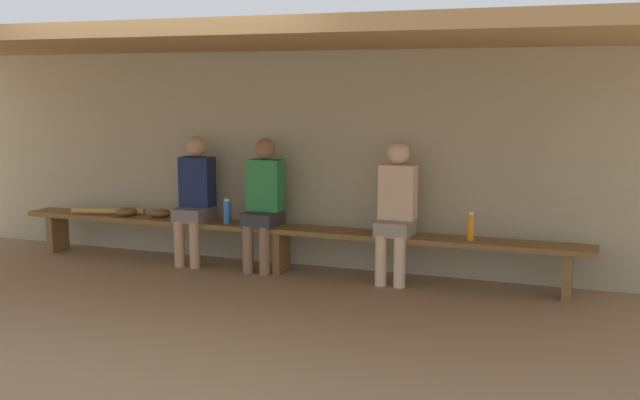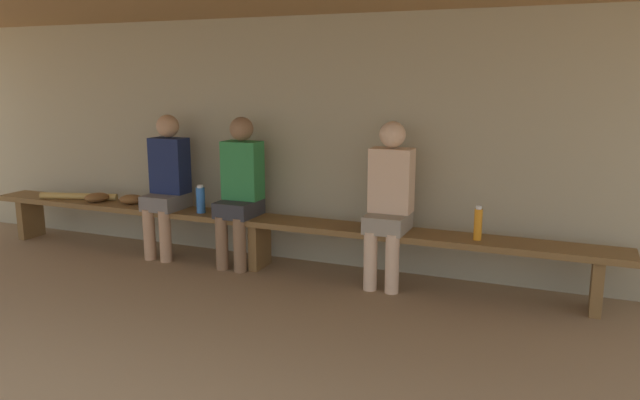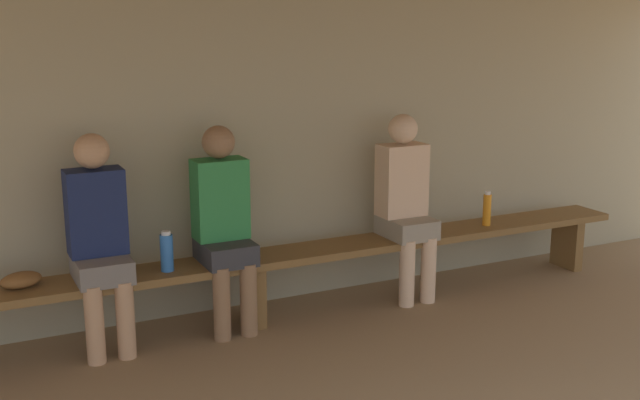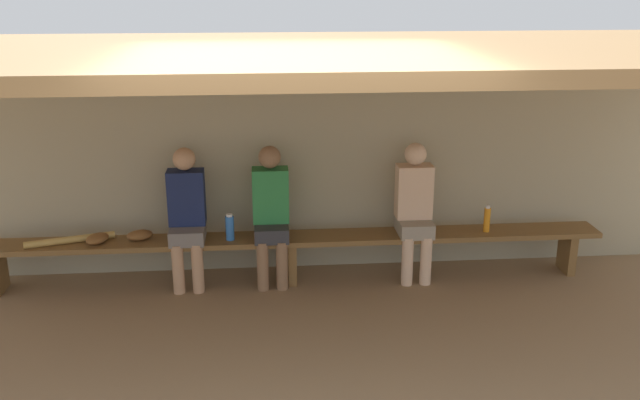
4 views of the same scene
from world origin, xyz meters
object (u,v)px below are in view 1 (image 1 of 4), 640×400
at_px(player_with_sunglasses, 396,206).
at_px(baseball_glove_dark_brown, 160,213).
at_px(player_rightmost, 195,195).
at_px(water_bottle_clear, 471,227).
at_px(water_bottle_orange, 227,212).
at_px(bench, 281,234).
at_px(player_near_post, 263,199).
at_px(baseball_bat, 108,211).
at_px(baseball_glove_tan, 126,212).

bearing_deg(player_with_sunglasses, baseball_glove_dark_brown, 179.23).
height_order(player_rightmost, water_bottle_clear, player_rightmost).
height_order(player_rightmost, water_bottle_orange, player_rightmost).
xyz_separation_m(player_with_sunglasses, water_bottle_clear, (0.71, -0.03, -0.14)).
bearing_deg(bench, water_bottle_clear, -0.78).
distance_m(player_rightmost, baseball_glove_dark_brown, 0.51).
bearing_deg(player_near_post, baseball_glove_dark_brown, 178.37).
relative_size(bench, baseball_glove_dark_brown, 25.00).
height_order(bench, water_bottle_clear, water_bottle_clear).
distance_m(player_rightmost, baseball_bat, 1.11).
bearing_deg(player_near_post, baseball_bat, -179.91).
relative_size(water_bottle_orange, baseball_glove_tan, 1.07).
bearing_deg(baseball_bat, baseball_glove_dark_brown, -12.70).
bearing_deg(baseball_bat, water_bottle_clear, -16.54).
height_order(player_rightmost, baseball_glove_tan, player_rightmost).
bearing_deg(player_near_post, baseball_glove_tan, -179.18).
height_order(player_with_sunglasses, player_rightmost, same).
bearing_deg(player_with_sunglasses, water_bottle_orange, -178.67).
bearing_deg(baseball_glove_dark_brown, water_bottle_orange, -21.57).
bearing_deg(bench, player_rightmost, 179.82).
bearing_deg(bench, water_bottle_orange, -176.27).
bearing_deg(player_near_post, water_bottle_orange, -174.00).
bearing_deg(baseball_bat, bench, -16.17).
distance_m(player_with_sunglasses, player_rightmost, 2.16).
distance_m(bench, player_near_post, 0.39).
xyz_separation_m(player_rightmost, baseball_glove_dark_brown, (-0.45, 0.04, -0.22)).
relative_size(bench, player_near_post, 4.49).
distance_m(player_near_post, water_bottle_clear, 2.09).
relative_size(water_bottle_orange, baseball_bat, 0.32).
height_order(water_bottle_clear, baseball_glove_tan, water_bottle_clear).
distance_m(baseball_glove_tan, baseball_bat, 0.25).
height_order(player_with_sunglasses, baseball_glove_dark_brown, player_with_sunglasses).
distance_m(player_near_post, baseball_glove_tan, 1.63).
relative_size(player_near_post, baseball_glove_dark_brown, 5.56).
height_order(water_bottle_orange, baseball_glove_tan, water_bottle_orange).
bearing_deg(bench, player_near_post, 179.08).
xyz_separation_m(bench, player_rightmost, (-0.98, 0.00, 0.34)).
xyz_separation_m(player_near_post, baseball_glove_dark_brown, (-1.24, 0.04, -0.22)).
bearing_deg(water_bottle_clear, baseball_glove_dark_brown, 178.89).
xyz_separation_m(water_bottle_clear, baseball_glove_dark_brown, (-3.32, 0.06, -0.08)).
distance_m(bench, water_bottle_orange, 0.61).
xyz_separation_m(bench, water_bottle_orange, (-0.58, -0.04, 0.20)).
bearing_deg(baseball_glove_tan, player_rightmost, -57.35).
bearing_deg(player_near_post, water_bottle_clear, -0.79).
xyz_separation_m(water_bottle_clear, baseball_bat, (-3.96, 0.03, -0.09)).
bearing_deg(baseball_glove_tan, player_near_post, -58.12).
xyz_separation_m(water_bottle_orange, baseball_glove_tan, (-1.23, 0.02, -0.08)).
bearing_deg(baseball_bat, player_near_post, -16.07).
bearing_deg(player_with_sunglasses, player_near_post, 180.00).
xyz_separation_m(bench, baseball_glove_tan, (-1.81, -0.02, 0.12)).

